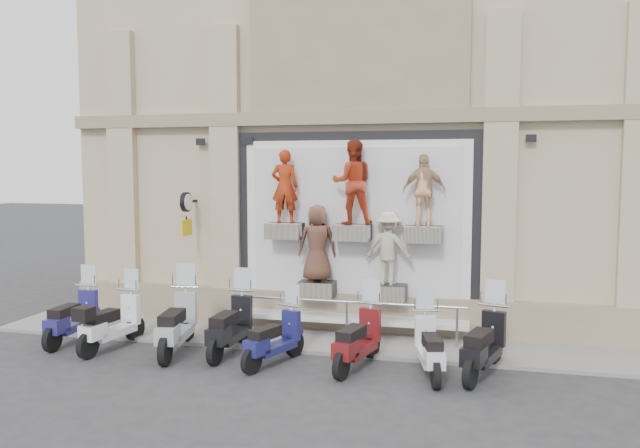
# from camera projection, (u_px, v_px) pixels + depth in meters

# --- Properties ---
(ground) EXTENTS (90.00, 90.00, 0.00)m
(ground) POSITION_uv_depth(u_px,v_px,m) (325.00, 373.00, 11.40)
(ground) COLOR #2E2E30
(ground) RESTS_ON ground
(sidewalk) EXTENTS (16.00, 2.20, 0.08)m
(sidewalk) POSITION_uv_depth(u_px,v_px,m) (348.00, 340.00, 13.42)
(sidewalk) COLOR gray
(sidewalk) RESTS_ON ground
(building) EXTENTS (14.00, 8.60, 12.00)m
(building) POSITION_uv_depth(u_px,v_px,m) (383.00, 88.00, 17.62)
(building) COLOR tan
(building) RESTS_ON ground
(shop_vitrine) EXTENTS (5.60, 0.91, 4.30)m
(shop_vitrine) POSITION_uv_depth(u_px,v_px,m) (355.00, 228.00, 13.82)
(shop_vitrine) COLOR black
(shop_vitrine) RESTS_ON ground
(guard_rail) EXTENTS (5.06, 0.10, 0.93)m
(guard_rail) POSITION_uv_depth(u_px,v_px,m) (347.00, 322.00, 13.29)
(guard_rail) COLOR #9EA0A5
(guard_rail) RESTS_ON ground
(clock_sign_bracket) EXTENTS (0.10, 0.80, 1.02)m
(clock_sign_bracket) POSITION_uv_depth(u_px,v_px,m) (187.00, 208.00, 14.46)
(clock_sign_bracket) COLOR black
(clock_sign_bracket) RESTS_ON ground
(scooter_a) EXTENTS (0.63, 1.97, 1.59)m
(scooter_a) POSITION_uv_depth(u_px,v_px,m) (72.00, 306.00, 13.32)
(scooter_a) COLOR navy
(scooter_a) RESTS_ON ground
(scooter_b) EXTENTS (0.84, 2.02, 1.59)m
(scooter_b) POSITION_uv_depth(u_px,v_px,m) (112.00, 311.00, 12.83)
(scooter_b) COLOR white
(scooter_b) RESTS_ON ground
(scooter_c) EXTENTS (0.99, 2.22, 1.74)m
(scooter_c) POSITION_uv_depth(u_px,v_px,m) (177.00, 311.00, 12.51)
(scooter_c) COLOR #91989D
(scooter_c) RESTS_ON ground
(scooter_d) EXTENTS (0.63, 2.05, 1.66)m
(scooter_d) POSITION_uv_depth(u_px,v_px,m) (230.00, 314.00, 12.49)
(scooter_d) COLOR black
(scooter_d) RESTS_ON ground
(scooter_e) EXTENTS (1.12, 1.88, 1.47)m
(scooter_e) POSITION_uv_depth(u_px,v_px,m) (274.00, 327.00, 11.81)
(scooter_e) COLOR #171951
(scooter_e) RESTS_ON ground
(scooter_f) EXTENTS (1.00, 2.03, 1.58)m
(scooter_f) POSITION_uv_depth(u_px,v_px,m) (358.00, 327.00, 11.58)
(scooter_f) COLOR #5B0F11
(scooter_f) RESTS_ON ground
(scooter_g) EXTENTS (0.93, 1.91, 1.49)m
(scooter_g) POSITION_uv_depth(u_px,v_px,m) (430.00, 335.00, 11.17)
(scooter_g) COLOR silver
(scooter_g) RESTS_ON ground
(scooter_h) EXTENTS (1.17, 2.13, 1.66)m
(scooter_h) POSITION_uv_depth(u_px,v_px,m) (484.00, 331.00, 11.14)
(scooter_h) COLOR black
(scooter_h) RESTS_ON ground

